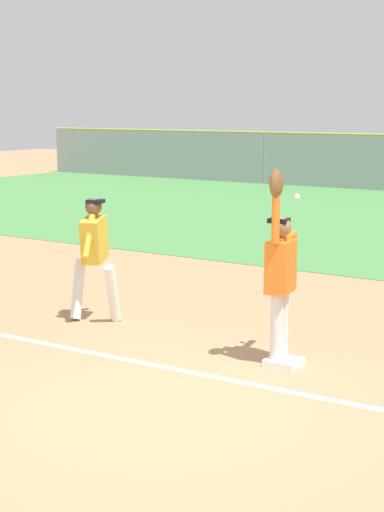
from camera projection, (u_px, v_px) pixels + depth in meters
name	position (u px, v px, depth m)	size (l,w,h in m)	color
ground_plane	(159.00, 408.00, 8.26)	(72.20, 72.20, 0.00)	tan
first_base	(284.00, 362.00, 9.59)	(0.38, 0.38, 0.08)	white
fielder	(280.00, 269.00, 9.49)	(0.33, 0.90, 2.28)	silver
runner	(94.00, 251.00, 11.42)	(0.88, 0.82, 1.72)	white
baseball	(297.00, 197.00, 9.60)	(0.07, 0.07, 0.07)	white
parked_car_white	(313.00, 159.00, 35.68)	(4.41, 2.15, 1.25)	white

